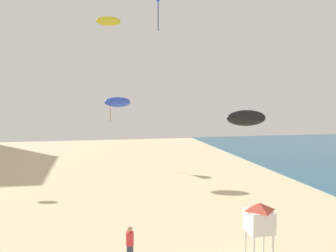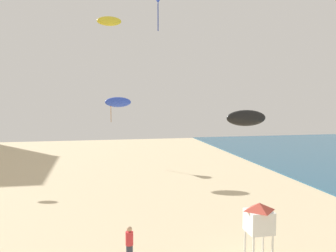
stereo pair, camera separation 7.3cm
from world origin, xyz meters
name	(u,v)px [view 1 (the left image)]	position (x,y,z in m)	size (l,w,h in m)	color
kite_flyer	(130,242)	(3.20, 13.26, 0.92)	(0.34, 0.34, 1.64)	#383D4C
lifeguard_stand	(259,218)	(8.97, 12.57, 1.84)	(1.10, 1.10, 2.55)	white
kite_yellow_parafoil	(109,21)	(3.58, 39.32, 15.69)	(2.71, 0.75, 1.05)	yellow
kite_blue_parafoil	(117,102)	(4.12, 34.10, 6.78)	(2.56, 0.71, 1.00)	blue
kite_orange_delta	(110,104)	(3.68, 39.89, 6.50)	(1.12, 1.12, 2.55)	orange
kite_black_parafoil_2	(246,118)	(8.98, 14.19, 6.27)	(2.01, 0.56, 0.78)	black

